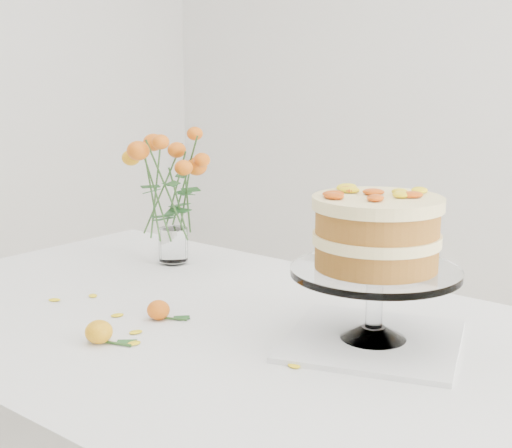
% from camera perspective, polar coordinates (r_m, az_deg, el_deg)
% --- Properties ---
extents(table, '(1.43, 0.93, 0.76)m').
position_cam_1_polar(table, '(1.46, -4.78, -10.36)').
color(table, tan).
rests_on(table, ground).
extents(napkin, '(0.38, 0.38, 0.01)m').
position_cam_1_polar(napkin, '(1.31, 9.33, -9.18)').
color(napkin, silver).
rests_on(napkin, table).
extents(cake_stand, '(0.30, 0.30, 0.27)m').
position_cam_1_polar(cake_stand, '(1.26, 9.62, -1.29)').
color(cake_stand, white).
rests_on(cake_stand, napkin).
extents(rose_vase, '(0.32, 0.32, 0.37)m').
position_cam_1_polar(rose_vase, '(1.78, -6.77, 3.57)').
color(rose_vase, white).
rests_on(rose_vase, table).
extents(loose_rose_near, '(0.09, 0.05, 0.04)m').
position_cam_1_polar(loose_rose_near, '(1.32, -12.45, -8.43)').
color(loose_rose_near, yellow).
rests_on(loose_rose_near, table).
extents(loose_rose_far, '(0.08, 0.05, 0.04)m').
position_cam_1_polar(loose_rose_far, '(1.42, -7.80, -6.83)').
color(loose_rose_far, '#D15A0A').
rests_on(loose_rose_far, table).
extents(stray_petal_a, '(0.03, 0.02, 0.00)m').
position_cam_1_polar(stray_petal_a, '(1.45, -11.04, -7.19)').
color(stray_petal_a, yellow).
rests_on(stray_petal_a, table).
extents(stray_petal_b, '(0.03, 0.02, 0.00)m').
position_cam_1_polar(stray_petal_b, '(1.36, -9.59, -8.53)').
color(stray_petal_b, yellow).
rests_on(stray_petal_b, table).
extents(stray_petal_c, '(0.03, 0.02, 0.00)m').
position_cam_1_polar(stray_petal_c, '(1.31, -9.74, -9.40)').
color(stray_petal_c, yellow).
rests_on(stray_petal_c, table).
extents(stray_petal_d, '(0.03, 0.02, 0.00)m').
position_cam_1_polar(stray_petal_d, '(1.59, -12.93, -5.62)').
color(stray_petal_d, yellow).
rests_on(stray_petal_d, table).
extents(stray_petal_e, '(0.03, 0.02, 0.00)m').
position_cam_1_polar(stray_petal_e, '(1.58, -15.83, -5.87)').
color(stray_petal_e, yellow).
rests_on(stray_petal_e, table).
extents(stray_petal_f, '(0.03, 0.02, 0.00)m').
position_cam_1_polar(stray_petal_f, '(1.20, 3.05, -11.25)').
color(stray_petal_f, yellow).
rests_on(stray_petal_f, table).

